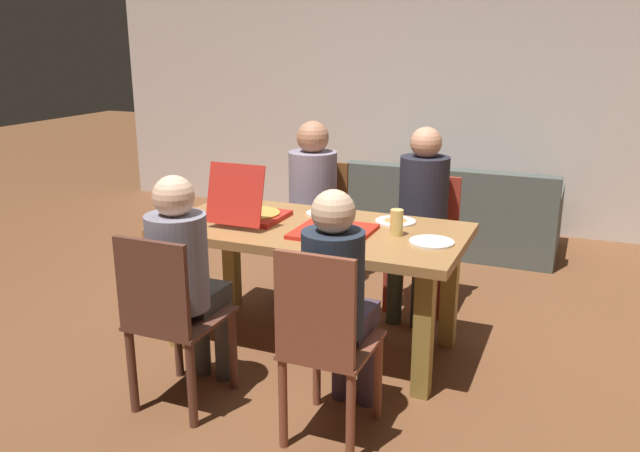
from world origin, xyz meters
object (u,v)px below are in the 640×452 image
object	(u,v)px
person_3	(185,270)
person_0	(310,195)
chair_0	(318,223)
chair_1	(325,342)
chair_3	(170,318)
drinking_glass_1	(397,223)
person_2	(421,207)
plate_1	(432,242)
person_1	(338,293)
plate_0	(396,221)
pizza_box_0	(251,212)
chair_2	(424,237)
dining_table	(313,245)
plate_2	(323,213)
drinking_glass_0	(235,194)
couch	(453,218)
pizza_box_1	(333,231)

from	to	relation	value
person_3	person_0	bearing A→B (deg)	90.00
chair_0	chair_1	distance (m)	1.99
chair_3	drinking_glass_1	distance (m)	1.31
person_2	plate_1	bearing A→B (deg)	-72.12
chair_3	drinking_glass_1	bearing A→B (deg)	47.27
person_1	plate_0	distance (m)	1.01
person_2	pizza_box_0	size ratio (longest dim) A/B	2.81
person_1	chair_2	world-z (taller)	person_1
dining_table	person_0	bearing A→B (deg)	115.01
person_1	person_2	xyz separation A→B (m)	(-0.00, 1.52, 0.04)
plate_0	plate_2	distance (m)	0.47
person_2	drinking_glass_0	bearing A→B (deg)	-159.27
person_1	person_2	distance (m)	1.52
person_0	plate_1	distance (m)	1.36
drinking_glass_0	plate_0	bearing A→B (deg)	-3.79
person_1	chair_0	bearing A→B (deg)	115.92
couch	person_0	bearing A→B (deg)	-116.82
chair_0	person_0	bearing A→B (deg)	-90.00
chair_0	drinking_glass_1	distance (m)	1.30
dining_table	chair_0	bearing A→B (deg)	111.58
couch	dining_table	bearing A→B (deg)	-99.53
pizza_box_0	drinking_glass_0	bearing A→B (deg)	131.14
person_0	person_1	size ratio (longest dim) A/B	1.06
dining_table	pizza_box_0	xyz separation A→B (m)	(-0.39, -0.02, 0.16)
drinking_glass_1	couch	distance (m)	2.31
dining_table	chair_0	size ratio (longest dim) A/B	1.88
chair_3	plate_1	world-z (taller)	chair_3
pizza_box_1	chair_3	bearing A→B (deg)	-122.18
person_1	plate_1	distance (m)	0.74
chair_0	couch	xyz separation A→B (m)	(0.74, 1.33, -0.23)
chair_0	chair_1	bearing A→B (deg)	-66.10
pizza_box_0	chair_0	bearing A→B (deg)	88.30
person_0	person_1	xyz separation A→B (m)	(0.81, -1.52, -0.05)
dining_table	chair_2	xyz separation A→B (m)	(0.44, 0.92, -0.16)
dining_table	person_0	xyz separation A→B (m)	(-0.37, 0.78, 0.09)
chair_2	dining_table	bearing A→B (deg)	-115.56
plate_0	plate_2	bearing A→B (deg)	179.70
plate_2	couch	world-z (taller)	same
dining_table	person_1	world-z (taller)	person_1
person_1	chair_1	bearing A→B (deg)	-90.00
pizza_box_1	person_2	bearing A→B (deg)	71.88
chair_3	couch	world-z (taller)	chair_3
chair_1	drinking_glass_0	bearing A→B (deg)	133.02
person_2	plate_1	size ratio (longest dim) A/B	5.20
chair_0	chair_2	bearing A→B (deg)	-0.09
plate_2	drinking_glass_1	world-z (taller)	drinking_glass_1
plate_2	person_0	bearing A→B (deg)	121.54
pizza_box_1	plate_0	distance (m)	0.44
person_0	couch	xyz separation A→B (m)	(0.74, 1.47, -0.47)
person_1	drinking_glass_0	size ratio (longest dim) A/B	11.51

